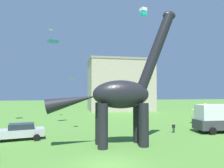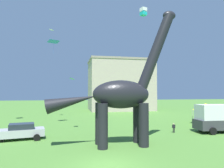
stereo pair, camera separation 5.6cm
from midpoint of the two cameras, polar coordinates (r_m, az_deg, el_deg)
ground_plane at (r=13.67m, az=-1.10°, el=-21.85°), size 240.00×240.00×0.00m
dinosaur_sculpture at (r=18.00m, az=2.31°, el=-2.88°), size 11.67×2.47×12.20m
parked_sedan_left at (r=22.37m, az=-23.87°, el=-11.88°), size 4.46×2.54×1.55m
parked_box_truck at (r=26.95m, az=27.31°, el=-8.37°), size 5.67×2.39×3.20m
person_far_spectator at (r=25.01m, az=16.64°, el=-11.33°), size 0.40×0.18×1.07m
festival_canopy_tent at (r=33.59m, az=24.41°, el=-5.67°), size 3.15×3.15×3.00m
kite_apex at (r=25.08m, az=8.59°, el=19.19°), size 0.78×0.78×0.88m
kite_trailing at (r=25.39m, az=-11.16°, el=1.44°), size 0.63×0.81×0.19m
kite_high_right at (r=38.15m, az=-16.57°, el=14.22°), size 0.89×0.99×0.12m
kite_mid_right at (r=30.20m, az=-16.03°, el=11.25°), size 1.81×1.64×1.82m
background_building_block at (r=55.07m, az=2.13°, el=-0.28°), size 16.59×11.29×13.33m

